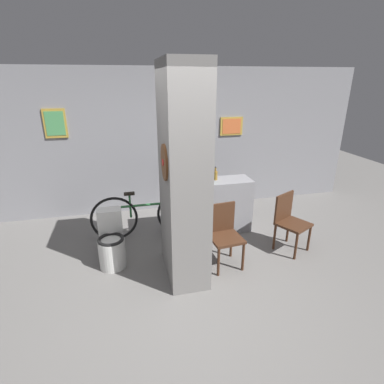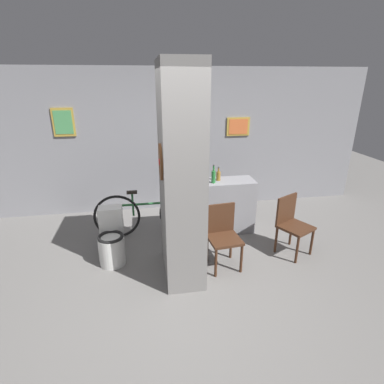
{
  "view_description": "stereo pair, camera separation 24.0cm",
  "coord_description": "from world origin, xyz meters",
  "px_view_note": "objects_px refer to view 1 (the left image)",
  "views": [
    {
      "loc": [
        -0.54,
        -2.83,
        2.4
      ],
      "look_at": [
        0.33,
        0.87,
        0.95
      ],
      "focal_mm": 28.0,
      "sensor_mm": 36.0,
      "label": 1
    },
    {
      "loc": [
        -0.3,
        -2.88,
        2.4
      ],
      "look_at": [
        0.33,
        0.87,
        0.95
      ],
      "focal_mm": 28.0,
      "sensor_mm": 36.0,
      "label": 2
    }
  ],
  "objects_px": {
    "toilet": "(112,243)",
    "bicycle": "(148,215)",
    "chair_near_pillar": "(224,232)",
    "chair_by_doorway": "(289,220)",
    "bottle_tall": "(211,176)"
  },
  "relations": [
    {
      "from": "toilet",
      "to": "chair_near_pillar",
      "type": "distance_m",
      "value": 1.52
    },
    {
      "from": "toilet",
      "to": "chair_near_pillar",
      "type": "relative_size",
      "value": 0.88
    },
    {
      "from": "chair_by_doorway",
      "to": "toilet",
      "type": "bearing_deg",
      "value": 148.46
    },
    {
      "from": "toilet",
      "to": "bottle_tall",
      "type": "distance_m",
      "value": 1.78
    },
    {
      "from": "bicycle",
      "to": "chair_near_pillar",
      "type": "bearing_deg",
      "value": -46.94
    },
    {
      "from": "bottle_tall",
      "to": "chair_near_pillar",
      "type": "bearing_deg",
      "value": -94.84
    },
    {
      "from": "chair_by_doorway",
      "to": "bottle_tall",
      "type": "distance_m",
      "value": 1.34
    },
    {
      "from": "chair_near_pillar",
      "to": "toilet",
      "type": "bearing_deg",
      "value": 161.47
    },
    {
      "from": "toilet",
      "to": "chair_near_pillar",
      "type": "xyz_separation_m",
      "value": [
        1.48,
        -0.32,
        0.15
      ]
    },
    {
      "from": "bicycle",
      "to": "bottle_tall",
      "type": "bearing_deg",
      "value": -5.79
    },
    {
      "from": "toilet",
      "to": "bicycle",
      "type": "height_order",
      "value": "bicycle"
    },
    {
      "from": "toilet",
      "to": "bicycle",
      "type": "bearing_deg",
      "value": 50.41
    },
    {
      "from": "chair_near_pillar",
      "to": "bottle_tall",
      "type": "bearing_deg",
      "value": 79.04
    },
    {
      "from": "chair_by_doorway",
      "to": "bicycle",
      "type": "distance_m",
      "value": 2.16
    },
    {
      "from": "chair_by_doorway",
      "to": "bottle_tall",
      "type": "height_order",
      "value": "bottle_tall"
    }
  ]
}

